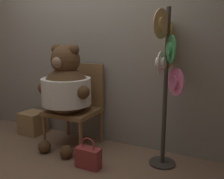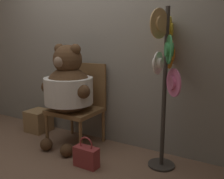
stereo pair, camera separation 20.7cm
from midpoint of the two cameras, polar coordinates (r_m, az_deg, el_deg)
ground_plane at (r=2.98m, az=-10.40°, el=-14.98°), size 14.00×14.00×0.00m
wall_back at (r=3.29m, az=-2.26°, el=8.99°), size 8.00×0.10×2.35m
chair at (r=3.20m, az=-5.54°, el=-2.77°), size 0.58×0.54×1.01m
teddy_bear at (r=3.02m, az=-8.06°, el=0.46°), size 0.71×0.63×1.27m
hat_display_rack at (r=2.51m, az=14.60°, el=4.08°), size 0.36×0.62×1.62m
handbag_on_ground at (r=2.70m, az=-3.58°, el=-14.98°), size 0.27×0.12×0.33m
wooden_crate at (r=3.77m, az=-14.92°, el=-6.90°), size 0.31×0.31×0.31m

